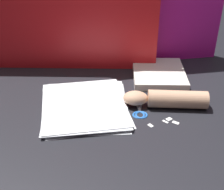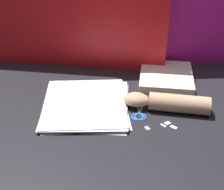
% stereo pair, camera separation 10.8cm
% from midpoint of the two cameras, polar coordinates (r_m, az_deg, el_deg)
% --- Properties ---
extents(ground_plane, '(6.00, 6.00, 0.00)m').
position_cam_midpoint_polar(ground_plane, '(1.12, 3.85, -2.59)').
color(ground_plane, black).
extents(backdrop_panel_left, '(0.87, 0.18, 0.39)m').
position_cam_midpoint_polar(backdrop_panel_left, '(1.36, -6.57, 12.88)').
color(backdrop_panel_left, red).
rests_on(backdrop_panel_left, ground_plane).
extents(backdrop_panel_center, '(0.65, 0.03, 0.56)m').
position_cam_midpoint_polar(backdrop_panel_center, '(1.37, 11.61, 16.24)').
color(backdrop_panel_center, '#D81E9E').
rests_on(backdrop_panel_center, ground_plane).
extents(paper_stack, '(0.33, 0.36, 0.02)m').
position_cam_midpoint_polar(paper_stack, '(1.13, -2.07, -1.73)').
color(paper_stack, white).
rests_on(paper_stack, ground_plane).
extents(book_closed, '(0.25, 0.28, 0.03)m').
position_cam_midpoint_polar(book_closed, '(1.32, 12.19, 3.31)').
color(book_closed, silver).
rests_on(book_closed, ground_plane).
extents(scissors, '(0.08, 0.17, 0.01)m').
position_cam_midpoint_polar(scissors, '(1.11, 7.84, -2.95)').
color(scissors, silver).
rests_on(scissors, ground_plane).
extents(hand_forearm, '(0.31, 0.13, 0.06)m').
position_cam_midpoint_polar(hand_forearm, '(1.12, 12.97, -1.43)').
color(hand_forearm, tan).
rests_on(hand_forearm, ground_plane).
extents(paper_scrap_near, '(0.03, 0.03, 0.00)m').
position_cam_midpoint_polar(paper_scrap_near, '(1.06, 14.12, -5.80)').
color(paper_scrap_near, white).
rests_on(paper_scrap_near, ground_plane).
extents(paper_scrap_mid, '(0.02, 0.02, 0.00)m').
position_cam_midpoint_polar(paper_scrap_mid, '(1.07, 13.00, -5.09)').
color(paper_scrap_mid, white).
rests_on(paper_scrap_mid, ground_plane).
extents(paper_scrap_far, '(0.02, 0.02, 0.00)m').
position_cam_midpoint_polar(paper_scrap_far, '(1.06, 12.27, -5.52)').
color(paper_scrap_far, white).
rests_on(paper_scrap_far, ground_plane).
extents(paper_scrap_side, '(0.02, 0.02, 0.00)m').
position_cam_midpoint_polar(paper_scrap_side, '(1.04, 9.47, -6.07)').
color(paper_scrap_side, white).
rests_on(paper_scrap_side, ground_plane).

